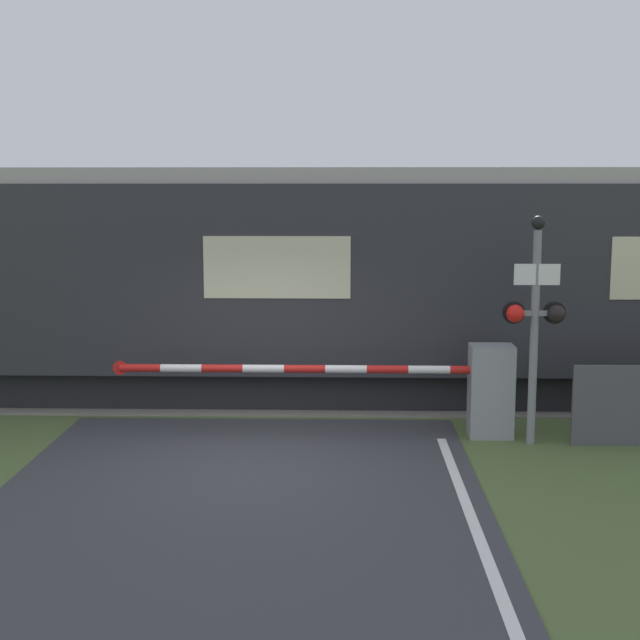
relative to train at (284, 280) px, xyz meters
name	(u,v)px	position (x,y,z in m)	size (l,w,h in m)	color
ground_plane	(251,461)	(-0.18, -3.79, -1.92)	(80.00, 80.00, 0.00)	#4C6033
track_bed	(274,391)	(-0.18, 0.00, -1.89)	(36.00, 3.20, 0.13)	slate
train	(284,280)	(0.00, 0.00, 0.00)	(21.95, 3.02, 3.74)	black
crossing_barrier	(462,387)	(2.64, -2.56, -1.22)	(5.58, 0.44, 1.30)	gray
signal_post	(535,316)	(3.55, -2.93, -0.16)	(0.84, 0.26, 3.08)	gray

